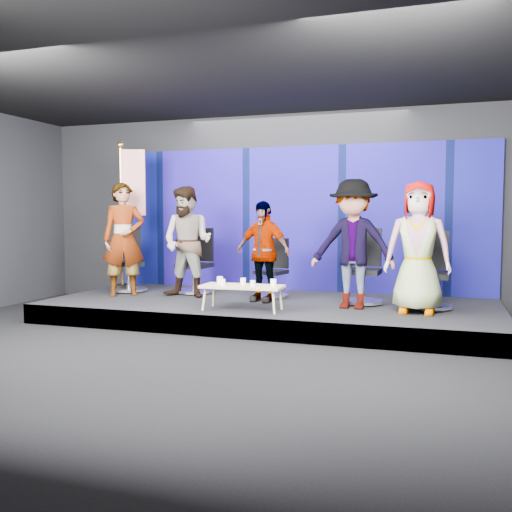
# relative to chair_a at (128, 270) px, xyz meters

# --- Properties ---
(ground) EXTENTS (10.00, 10.00, 0.00)m
(ground) POSITION_rel_chair_a_xyz_m (2.74, -2.81, -0.69)
(ground) COLOR black
(ground) RESTS_ON ground
(room_walls) EXTENTS (10.02, 8.02, 3.51)m
(room_walls) POSITION_rel_chair_a_xyz_m (2.74, -2.81, 1.74)
(room_walls) COLOR black
(room_walls) RESTS_ON ground
(riser) EXTENTS (7.00, 3.00, 0.30)m
(riser) POSITION_rel_chair_a_xyz_m (2.74, -0.31, -0.54)
(riser) COLOR black
(riser) RESTS_ON ground
(backdrop) EXTENTS (7.00, 0.08, 2.60)m
(backdrop) POSITION_rel_chair_a_xyz_m (2.74, 1.14, 0.91)
(backdrop) COLOR navy
(backdrop) RESTS_ON riser
(chair_a) EXTENTS (0.93, 0.93, 1.18)m
(chair_a) POSITION_rel_chair_a_xyz_m (0.00, 0.00, 0.00)
(chair_a) COLOR silver
(chair_a) RESTS_ON riser
(panelist_a) EXTENTS (0.84, 0.77, 1.92)m
(panelist_a) POSITION_rel_chair_a_xyz_m (0.20, -0.47, 0.57)
(panelist_a) COLOR black
(panelist_a) RESTS_ON riser
(chair_b) EXTENTS (0.69, 0.69, 1.14)m
(chair_b) POSITION_rel_chair_a_xyz_m (1.25, 0.18, -0.01)
(chair_b) COLOR silver
(chair_b) RESTS_ON riser
(panelist_b) EXTENTS (0.95, 0.76, 1.84)m
(panelist_b) POSITION_rel_chair_a_xyz_m (1.33, -0.33, 0.53)
(panelist_b) COLOR black
(panelist_b) RESTS_ON riser
(chair_c) EXTENTS (0.66, 0.66, 0.98)m
(chair_c) POSITION_rel_chair_a_xyz_m (2.66, 0.14, -0.07)
(chair_c) COLOR silver
(chair_c) RESTS_ON riser
(panelist_c) EXTENTS (0.99, 0.58, 1.59)m
(panelist_c) POSITION_rel_chair_a_xyz_m (2.65, -0.36, 0.41)
(panelist_c) COLOR black
(panelist_c) RESTS_ON riser
(chair_d) EXTENTS (0.68, 0.68, 1.17)m
(chair_d) POSITION_rel_chair_a_xyz_m (4.19, -0.07, -0.01)
(chair_d) COLOR silver
(chair_d) RESTS_ON riser
(panelist_d) EXTENTS (1.25, 0.75, 1.89)m
(panelist_d) POSITION_rel_chair_a_xyz_m (4.10, -0.58, 0.56)
(panelist_d) COLOR black
(panelist_d) RESTS_ON riser
(chair_e) EXTENTS (0.66, 0.66, 1.14)m
(chair_e) POSITION_rel_chair_a_xyz_m (5.20, -0.23, -0.01)
(chair_e) COLOR silver
(chair_e) RESTS_ON riser
(panelist_e) EXTENTS (0.92, 0.62, 1.84)m
(panelist_e) POSITION_rel_chair_a_xyz_m (5.03, -0.70, 0.53)
(panelist_e) COLOR black
(panelist_e) RESTS_ON riser
(coffee_table) EXTENTS (1.19, 0.54, 0.36)m
(coffee_table) POSITION_rel_chair_a_xyz_m (2.63, -1.25, -0.06)
(coffee_table) COLOR tan
(coffee_table) RESTS_ON riser
(mug_a) EXTENTS (0.09, 0.09, 0.10)m
(mug_a) POSITION_rel_chair_a_xyz_m (2.25, -1.18, 0.03)
(mug_a) COLOR white
(mug_a) RESTS_ON coffee_table
(mug_b) EXTENTS (0.08, 0.08, 0.09)m
(mug_b) POSITION_rel_chair_a_xyz_m (2.37, -1.38, 0.02)
(mug_b) COLOR white
(mug_b) RESTS_ON coffee_table
(mug_c) EXTENTS (0.08, 0.08, 0.09)m
(mug_c) POSITION_rel_chair_a_xyz_m (2.61, -1.16, 0.02)
(mug_c) COLOR white
(mug_c) RESTS_ON coffee_table
(mug_d) EXTENTS (0.07, 0.07, 0.09)m
(mug_d) POSITION_rel_chair_a_xyz_m (2.82, -1.35, 0.02)
(mug_d) COLOR white
(mug_d) RESTS_ON coffee_table
(mug_e) EXTENTS (0.09, 0.09, 0.10)m
(mug_e) POSITION_rel_chair_a_xyz_m (3.09, -1.22, 0.02)
(mug_e) COLOR white
(mug_e) RESTS_ON coffee_table
(flag_stand) EXTENTS (0.60, 0.36, 2.67)m
(flag_stand) POSITION_rel_chair_a_xyz_m (-0.02, 0.08, 1.03)
(flag_stand) COLOR black
(flag_stand) RESTS_ON riser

